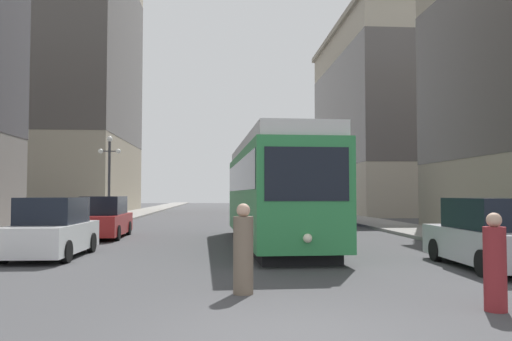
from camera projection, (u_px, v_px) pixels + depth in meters
The scene contains 13 objects.
ground_plane at pixel (289, 337), 6.93m from camera, with size 200.00×200.00×0.00m, color #424244.
sidewalk_left at pixel (131, 214), 46.18m from camera, with size 3.19×120.00×0.15m, color gray.
sidewalk_right at pixel (327, 214), 47.42m from camera, with size 3.19×120.00×0.15m, color gray.
streetcar at pixel (273, 189), 19.47m from camera, with size 3.06×12.94×3.89m.
transit_bus at pixel (311, 194), 33.72m from camera, with size 2.63×11.46×3.45m.
parked_car_left_near at pixel (104, 218), 22.59m from camera, with size 1.98×4.89×1.82m.
parked_car_left_mid at pixel (52, 230), 15.63m from camera, with size 1.94×4.26×1.82m.
parked_car_right_far at pixel (489, 236), 13.32m from camera, with size 1.99×4.68×1.82m.
pedestrian_crossing_near at pixel (495, 265), 8.47m from camera, with size 0.36×0.36×1.62m.
pedestrian_crossing_far at pixel (243, 252), 9.92m from camera, with size 0.39×0.39×1.75m.
lamp_post_left_far at pixel (109, 165), 32.43m from camera, with size 1.41×0.36×5.43m.
building_left_midblock at pixel (69, 64), 52.66m from camera, with size 12.58×20.11×29.62m.
building_right_midblock at pixel (406, 119), 52.03m from camera, with size 15.30×22.36×18.50m.
Camera 1 is at (-0.94, -6.98, 1.93)m, focal length 36.02 mm.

